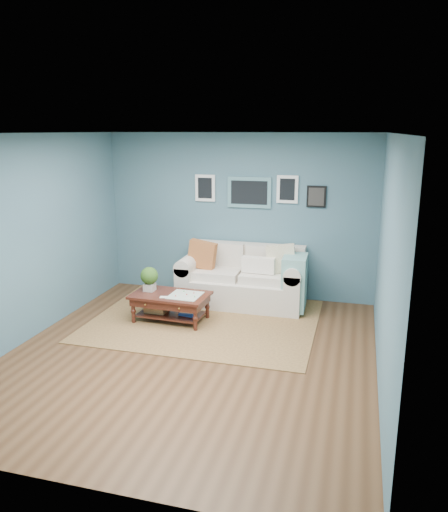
% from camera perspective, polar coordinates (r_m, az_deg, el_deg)
% --- Properties ---
extents(room_shell, '(5.00, 5.02, 2.70)m').
position_cam_1_polar(room_shell, '(5.99, -3.83, 0.90)').
color(room_shell, brown).
rests_on(room_shell, ground).
extents(area_rug, '(3.24, 2.59, 0.01)m').
position_cam_1_polar(area_rug, '(7.44, -2.19, -7.33)').
color(area_rug, brown).
rests_on(area_rug, ground).
extents(loveseat, '(2.03, 0.92, 1.04)m').
position_cam_1_polar(loveseat, '(8.00, 2.71, -2.61)').
color(loveseat, beige).
rests_on(loveseat, ground).
extents(coffee_table, '(1.14, 0.69, 0.78)m').
position_cam_1_polar(coffee_table, '(7.37, -6.54, -4.80)').
color(coffee_table, '#35170D').
rests_on(coffee_table, ground).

